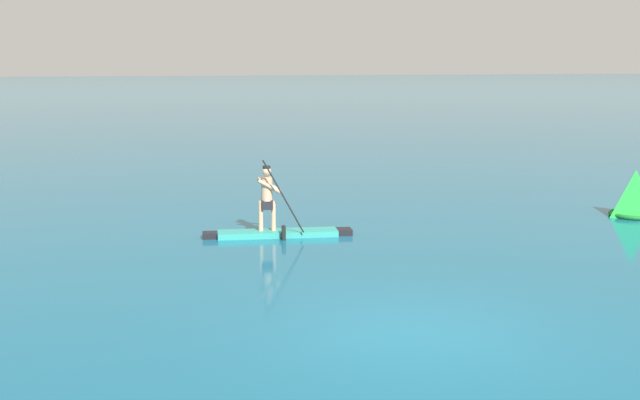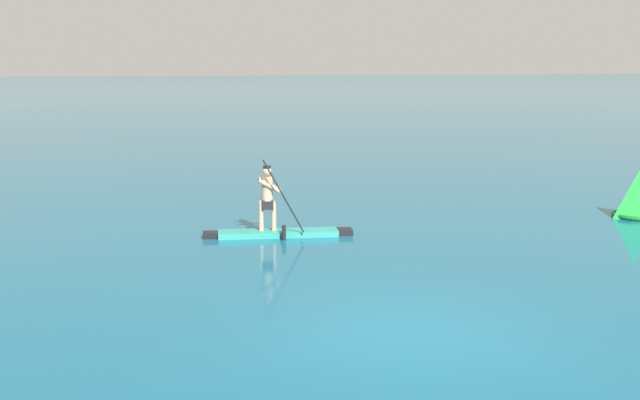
% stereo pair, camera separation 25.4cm
% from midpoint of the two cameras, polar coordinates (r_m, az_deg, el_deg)
% --- Properties ---
extents(ground, '(440.00, 440.00, 0.00)m').
position_cam_midpoint_polar(ground, '(12.78, 6.86, -9.07)').
color(ground, '#145B7A').
extents(paddleboarder_mid_center, '(3.52, 0.99, 1.86)m').
position_cam_midpoint_polar(paddleboarder_mid_center, '(19.44, -2.65, -1.62)').
color(paddleboarder_mid_center, teal).
rests_on(paddleboarder_mid_center, ground).
extents(race_marker_buoy, '(1.28, 1.28, 1.24)m').
position_cam_midpoint_polar(race_marker_buoy, '(23.35, 21.29, 0.23)').
color(race_marker_buoy, green).
rests_on(race_marker_buoy, ground).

